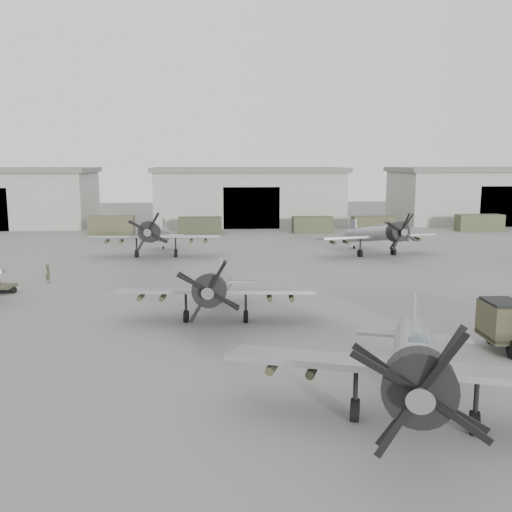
# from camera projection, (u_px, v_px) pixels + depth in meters

# --- Properties ---
(ground) EXTENTS (220.00, 220.00, 0.00)m
(ground) POSITION_uv_depth(u_px,v_px,m) (332.00, 359.00, 28.00)
(ground) COLOR #5F605D
(ground) RESTS_ON ground
(hangar_center) EXTENTS (29.00, 14.80, 8.70)m
(hangar_center) POSITION_uv_depth(u_px,v_px,m) (248.00, 196.00, 88.21)
(hangar_center) COLOR gray
(hangar_center) RESTS_ON ground
(hangar_right) EXTENTS (29.00, 14.80, 8.70)m
(hangar_right) POSITION_uv_depth(u_px,v_px,m) (485.00, 195.00, 91.18)
(hangar_right) COLOR gray
(hangar_right) RESTS_ON ground
(support_truck_2) EXTENTS (5.90, 2.20, 2.51)m
(support_truck_2) POSITION_uv_depth(u_px,v_px,m) (112.00, 225.00, 75.47)
(support_truck_2) COLOR #46452E
(support_truck_2) RESTS_ON ground
(support_truck_3) EXTENTS (5.76, 2.20, 2.25)m
(support_truck_3) POSITION_uv_depth(u_px,v_px,m) (200.00, 225.00, 76.41)
(support_truck_3) COLOR #333925
(support_truck_3) RESTS_ON ground
(support_truck_4) EXTENTS (5.43, 2.20, 2.19)m
(support_truck_4) POSITION_uv_depth(u_px,v_px,m) (312.00, 225.00, 77.61)
(support_truck_4) COLOR #3D402A
(support_truck_4) RESTS_ON ground
(support_truck_5) EXTENTS (5.80, 2.20, 2.18)m
(support_truck_5) POSITION_uv_depth(u_px,v_px,m) (374.00, 224.00, 78.27)
(support_truck_5) COLOR #3F402A
(support_truck_5) RESTS_ON ground
(support_truck_6) EXTENTS (6.37, 2.20, 2.32)m
(support_truck_6) POSITION_uv_depth(u_px,v_px,m) (479.00, 223.00, 79.44)
(support_truck_6) COLOR #40442C
(support_truck_6) RESTS_ON ground
(aircraft_near_1) EXTENTS (13.94, 12.57, 5.61)m
(aircraft_near_1) POSITION_uv_depth(u_px,v_px,m) (416.00, 361.00, 20.35)
(aircraft_near_1) COLOR gray
(aircraft_near_1) RESTS_ON ground
(aircraft_mid_1) EXTENTS (12.05, 10.85, 4.80)m
(aircraft_mid_1) POSITION_uv_depth(u_px,v_px,m) (215.00, 287.00, 34.06)
(aircraft_mid_1) COLOR gray
(aircraft_mid_1) RESTS_ON ground
(aircraft_far_0) EXTENTS (13.10, 11.78, 5.24)m
(aircraft_far_0) POSITION_uv_depth(u_px,v_px,m) (156.00, 234.00, 57.41)
(aircraft_far_0) COLOR gray
(aircraft_far_0) RESTS_ON ground
(aircraft_far_1) EXTENTS (12.76, 11.49, 5.07)m
(aircraft_far_1) POSITION_uv_depth(u_px,v_px,m) (378.00, 234.00, 58.11)
(aircraft_far_1) COLOR gray
(aircraft_far_1) RESTS_ON ground
(ground_crew) EXTENTS (0.54, 0.65, 1.55)m
(ground_crew) POSITION_uv_depth(u_px,v_px,m) (48.00, 273.00, 45.56)
(ground_crew) COLOR #3C422B
(ground_crew) RESTS_ON ground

